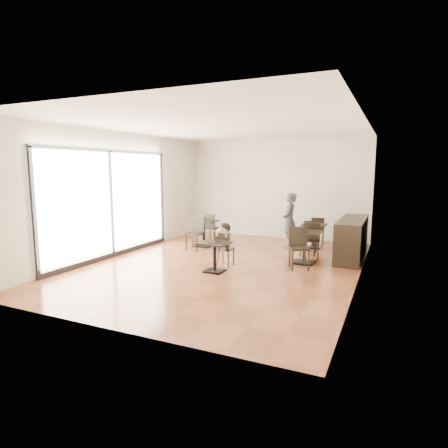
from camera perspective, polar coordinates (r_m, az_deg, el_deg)
The scene contains 23 objects.
floor at distance 8.96m, azimuth 0.19°, elevation -6.17°, with size 6.00×8.00×0.01m, color brown.
ceiling at distance 8.72m, azimuth 0.20°, elevation 14.64°, with size 6.00×8.00×0.01m, color white.
wall_back at distance 12.44m, azimuth 7.83°, elevation 5.32°, with size 6.00×0.01×3.20m, color white.
wall_front at distance 5.33m, azimuth -17.82°, elevation 0.96°, with size 6.00×0.01×3.20m, color white.
wall_left at distance 10.30m, azimuth -15.25°, elevation 4.47°, with size 0.01×8.00×3.20m, color white.
wall_right at distance 7.95m, azimuth 20.34°, elevation 3.17°, with size 0.01×8.00×3.20m, color white.
storefront_window at distance 9.91m, azimuth -16.92°, elevation 3.10°, with size 0.04×4.50×2.60m, color white.
child_table at distance 8.26m, azimuth -1.44°, elevation -5.04°, with size 0.63×0.63×0.67m, color black, non-canonical shape.
child_chair at distance 8.73m, azimuth 0.14°, elevation -3.84°, with size 0.36×0.36×0.80m, color black, non-canonical shape.
child at distance 8.71m, azimuth 0.14°, elevation -3.18°, with size 0.36×0.51×1.01m, color gray, non-canonical shape.
plate at distance 8.10m, azimuth -1.76°, elevation -2.84°, with size 0.23×0.23×0.01m, color black.
pizza_slice at distance 8.47m, azimuth -0.39°, elevation -0.96°, with size 0.23×0.18×0.05m, color #EFCA74, non-canonical shape.
adult_patron at distance 10.83m, azimuth 9.96°, elevation 0.51°, with size 0.58×0.38×1.58m, color #343439.
cafe_table_mid at distance 9.19m, azimuth 12.16°, elevation -3.49°, with size 0.74×0.74×0.78m, color black, non-canonical shape.
cafe_table_left at distance 10.96m, azimuth -3.11°, elevation -1.43°, with size 0.73×0.73×0.77m, color black, non-canonical shape.
cafe_table_back at distance 11.04m, azimuth 13.57°, elevation -1.78°, with size 0.65×0.65×0.69m, color black, non-canonical shape.
chair_mid_a at distance 9.70m, azimuth 12.88°, elevation -2.41°, with size 0.42×0.42×0.94m, color black, non-canonical shape.
chair_mid_b at distance 8.64m, azimuth 11.39°, elevation -3.67°, with size 0.42×0.42×0.94m, color black, non-canonical shape.
chair_left_a at distance 11.43m, azimuth -1.83°, elevation -0.62°, with size 0.41×0.41×0.92m, color black, non-canonical shape.
chair_left_b at distance 10.47m, azimuth -4.50°, elevation -1.48°, with size 0.41×0.41×0.92m, color black, non-canonical shape.
chair_back_a at distance 11.56m, azimuth 14.10°, elevation -1.00°, with size 0.37×0.37×0.83m, color black, non-canonical shape.
chair_back_b at distance 10.50m, azimuth 13.00°, elevation -1.90°, with size 0.37×0.37×0.83m, color black, non-canonical shape.
service_counter at distance 10.10m, azimuth 18.91°, elevation -2.06°, with size 0.60×2.40×1.00m, color black.
Camera 1 is at (3.57, -7.90, 2.25)m, focal length 30.00 mm.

